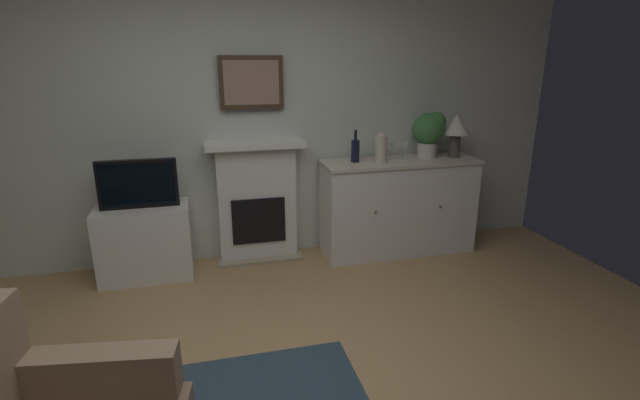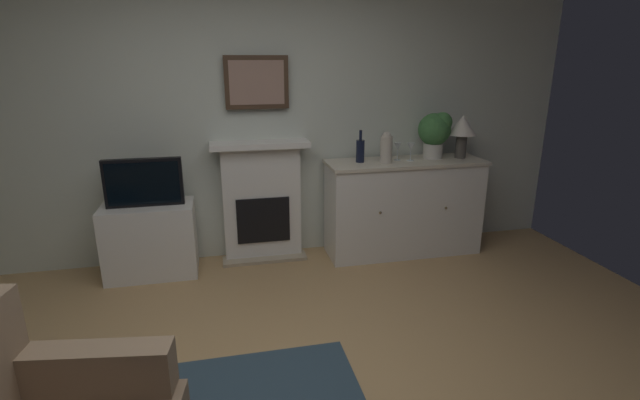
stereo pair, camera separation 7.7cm
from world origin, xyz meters
name	(u,v)px [view 2 (the right image)]	position (x,y,z in m)	size (l,w,h in m)	color
wall_rear	(243,99)	(0.00, 2.21, 1.46)	(6.17, 0.06, 2.92)	silver
fireplace_unit	(262,201)	(0.12, 2.08, 0.55)	(0.87, 0.30, 1.10)	white
framed_picture	(257,83)	(0.12, 2.13, 1.60)	(0.55, 0.04, 0.45)	#473323
sideboard_cabinet	(403,207)	(1.44, 1.90, 0.45)	(1.47, 0.49, 0.90)	white
table_lamp	(463,128)	(1.98, 1.90, 1.18)	(0.26, 0.26, 0.40)	#4C4742
wine_bottle	(360,150)	(1.00, 1.94, 1.01)	(0.08, 0.08, 0.29)	black
wine_glass_left	(398,147)	(1.36, 1.94, 1.02)	(0.07, 0.07, 0.16)	silver
wine_glass_center	(411,148)	(1.47, 1.89, 1.02)	(0.07, 0.07, 0.16)	silver
vase_decorative	(386,148)	(1.22, 1.85, 1.04)	(0.11, 0.11, 0.28)	beige
tv_cabinet	(151,240)	(-0.86, 1.92, 0.31)	(0.75, 0.42, 0.63)	white
tv_set	(144,183)	(-0.86, 1.90, 0.83)	(0.62, 0.07, 0.40)	black
potted_plant_small	(435,131)	(1.73, 1.95, 1.16)	(0.30, 0.30, 0.43)	beige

